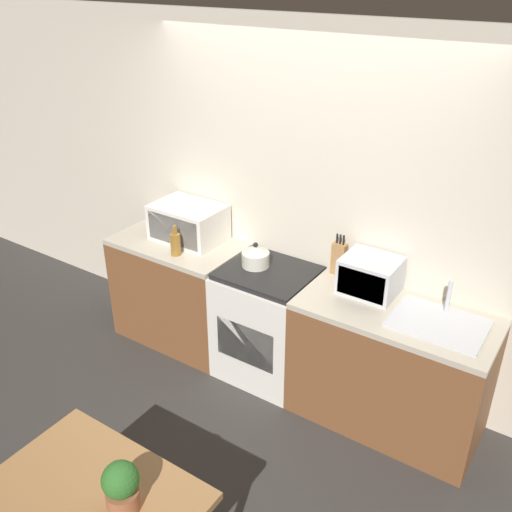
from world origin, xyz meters
name	(u,v)px	position (x,y,z in m)	size (l,w,h in m)	color
ground_plane	(235,420)	(0.00, 0.00, 0.00)	(16.00, 16.00, 0.00)	#33302D
wall_back	(307,208)	(0.00, 0.94, 1.30)	(10.00, 0.06, 2.60)	beige
counter_left_run	(181,290)	(-0.97, 0.60, 0.45)	(1.05, 0.62, 0.90)	brown
counter_right_run	(389,368)	(0.86, 0.60, 0.45)	(1.27, 0.62, 0.90)	brown
stove_range	(268,323)	(-0.11, 0.60, 0.45)	(0.67, 0.62, 0.90)	silver
kettle	(256,256)	(-0.23, 0.62, 0.98)	(0.20, 0.20, 0.19)	beige
microwave	(188,222)	(-0.93, 0.70, 1.04)	(0.55, 0.39, 0.29)	silver
bottle	(175,244)	(-0.83, 0.43, 0.99)	(0.08, 0.08, 0.24)	olive
knife_block	(339,258)	(0.32, 0.84, 1.02)	(0.10, 0.06, 0.31)	#9E7042
toaster_oven	(370,276)	(0.61, 0.73, 1.02)	(0.37, 0.32, 0.25)	silver
sink_basin	(439,322)	(1.13, 0.61, 0.91)	(0.57, 0.42, 0.24)	silver
potted_plant	(121,486)	(0.39, -1.34, 0.90)	(0.16, 0.16, 0.25)	#9E5B3D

